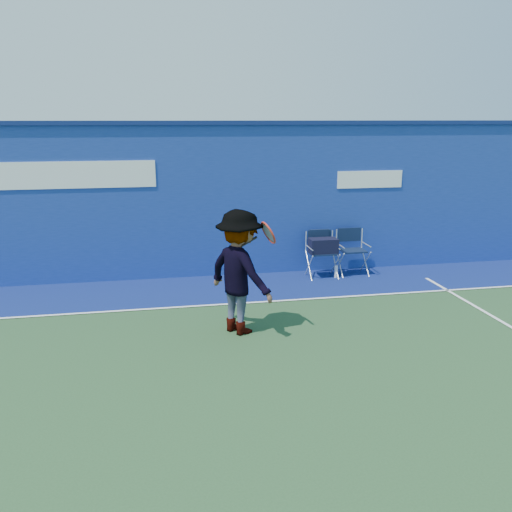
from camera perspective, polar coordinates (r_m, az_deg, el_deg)
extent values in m
plane|color=#264625|center=(6.44, -2.30, -14.69)|extent=(80.00, 80.00, 0.00)
cube|color=navy|center=(10.93, -6.46, 5.67)|extent=(24.00, 0.40, 3.00)
cube|color=navy|center=(10.81, -6.69, 13.77)|extent=(24.00, 0.50, 0.08)
cube|color=white|center=(10.84, -22.62, 7.80)|extent=(4.50, 0.02, 0.50)
cube|color=white|center=(11.52, 11.90, 7.90)|extent=(1.40, 0.02, 0.35)
cube|color=navy|center=(10.20, -5.73, -3.58)|extent=(24.00, 1.80, 0.01)
cube|color=white|center=(9.35, -5.23, -5.20)|extent=(24.00, 0.06, 0.01)
cube|color=#0E1A35|center=(10.93, 7.01, 0.32)|extent=(0.49, 0.41, 0.03)
cube|color=silver|center=(11.11, 6.67, 1.63)|extent=(0.55, 0.02, 0.40)
cube|color=#0E1A35|center=(11.09, 6.68, 2.03)|extent=(0.49, 0.03, 0.28)
cube|color=black|center=(10.87, 7.08, 1.06)|extent=(0.55, 0.32, 0.30)
cube|color=#0E1A35|center=(11.08, 6.68, 2.23)|extent=(0.40, 0.06, 0.22)
cube|color=#0E1A35|center=(11.21, 10.17, 0.56)|extent=(0.49, 0.41, 0.03)
cube|color=silver|center=(11.38, 9.78, 1.84)|extent=(0.56, 0.02, 0.40)
cube|color=#0E1A35|center=(11.37, 9.80, 2.24)|extent=(0.49, 0.03, 0.28)
cylinder|color=silver|center=(11.02, 8.42, -1.62)|extent=(0.07, 0.07, 0.26)
imported|color=#EA4738|center=(7.96, -1.72, -1.71)|extent=(1.24, 1.38, 1.86)
torus|color=#B02617|center=(7.77, 1.30, 2.46)|extent=(0.25, 0.40, 0.35)
cylinder|color=gray|center=(7.77, 1.30, 2.46)|extent=(0.20, 0.33, 0.28)
cylinder|color=black|center=(7.80, -0.95, 1.40)|extent=(0.32, 0.10, 0.18)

